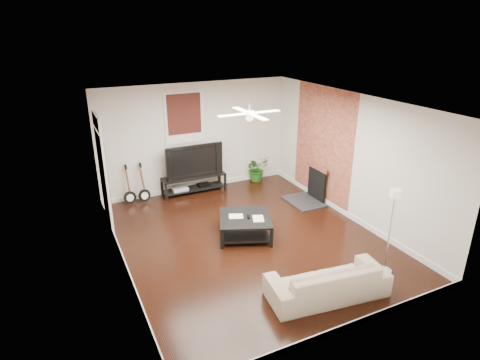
% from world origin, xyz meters
% --- Properties ---
extents(room, '(5.01, 6.01, 2.81)m').
position_xyz_m(room, '(0.00, 0.00, 1.40)').
color(room, black).
rests_on(room, ground).
extents(brick_accent, '(0.02, 2.20, 2.80)m').
position_xyz_m(brick_accent, '(2.49, 1.00, 1.40)').
color(brick_accent, '#9B4432').
rests_on(brick_accent, floor).
extents(fireplace, '(0.80, 1.10, 0.92)m').
position_xyz_m(fireplace, '(2.20, 1.00, 0.46)').
color(fireplace, black).
rests_on(fireplace, floor).
extents(window_back, '(1.00, 0.06, 1.30)m').
position_xyz_m(window_back, '(-0.30, 2.97, 1.95)').
color(window_back, '#3E1911').
rests_on(window_back, wall_back).
extents(door_left, '(0.08, 1.00, 2.50)m').
position_xyz_m(door_left, '(-2.46, 1.90, 1.25)').
color(door_left, white).
rests_on(door_left, wall_left).
extents(tv_stand, '(1.66, 0.44, 0.47)m').
position_xyz_m(tv_stand, '(-0.19, 2.78, 0.23)').
color(tv_stand, black).
rests_on(tv_stand, floor).
extents(tv, '(1.49, 0.20, 0.86)m').
position_xyz_m(tv, '(-0.19, 2.80, 0.89)').
color(tv, black).
rests_on(tv, tv_stand).
extents(coffee_table, '(1.35, 1.35, 0.43)m').
position_xyz_m(coffee_table, '(-0.02, 0.13, 0.22)').
color(coffee_table, black).
rests_on(coffee_table, floor).
extents(sofa, '(2.04, 1.01, 0.57)m').
position_xyz_m(sofa, '(0.30, -2.21, 0.29)').
color(sofa, tan).
rests_on(sofa, floor).
extents(floor_lamp, '(0.29, 0.29, 1.60)m').
position_xyz_m(floor_lamp, '(1.65, -2.11, 0.80)').
color(floor_lamp, silver).
rests_on(floor_lamp, floor).
extents(potted_plant, '(0.69, 0.62, 0.71)m').
position_xyz_m(potted_plant, '(1.69, 2.82, 0.36)').
color(potted_plant, '#205919').
rests_on(potted_plant, floor).
extents(guitar_left, '(0.33, 0.26, 0.99)m').
position_xyz_m(guitar_left, '(-1.85, 2.75, 0.49)').
color(guitar_left, black).
rests_on(guitar_left, floor).
extents(guitar_right, '(0.35, 0.29, 0.99)m').
position_xyz_m(guitar_right, '(-1.50, 2.72, 0.49)').
color(guitar_right, black).
rests_on(guitar_right, floor).
extents(ceiling_fan, '(1.24, 1.24, 0.32)m').
position_xyz_m(ceiling_fan, '(0.00, 0.00, 2.60)').
color(ceiling_fan, white).
rests_on(ceiling_fan, ceiling).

